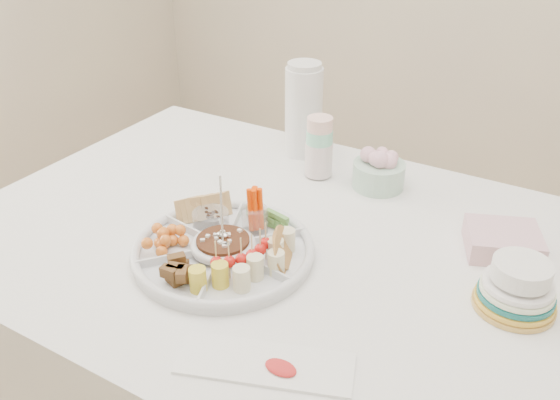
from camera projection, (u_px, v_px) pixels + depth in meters
The scene contains 15 objects.
dining_table at pixel (291, 363), 1.51m from camera, with size 1.52×1.02×0.76m, color white.
party_tray at pixel (223, 248), 1.25m from camera, with size 0.38×0.38×0.04m, color silver.
bean_dip at pixel (223, 245), 1.25m from camera, with size 0.11×0.11×0.04m, color #53280E.
tortillas at pixel (284, 246), 1.22m from camera, with size 0.10×0.10×0.06m, color #B4622E, non-canonical shape.
carrot_cucumber at pixel (264, 207), 1.31m from camera, with size 0.11×0.11×0.10m, color #FF4100, non-canonical shape.
pita_raisins at pixel (208, 210), 1.34m from camera, with size 0.11×0.11×0.06m, color #DFA856, non-canonical shape.
cherries at pixel (164, 237), 1.26m from camera, with size 0.11×0.11×0.04m, color orange, non-canonical shape.
granola_chunks at pixel (176, 271), 1.16m from camera, with size 0.09×0.09×0.04m, color #552C16, non-canonical shape.
banana_tomato at pixel (241, 269), 1.13m from camera, with size 0.11×0.11×0.09m, color #E5DC7F, non-canonical shape.
cup_stack at pixel (319, 141), 1.53m from camera, with size 0.07×0.07×0.20m, color #BCBCBC.
thermos at pixel (304, 109), 1.64m from camera, with size 0.10×0.10×0.27m, color white.
flower_bowl at pixel (379, 169), 1.51m from camera, with size 0.13×0.13×0.10m, color silver.
napkin_stack at pixel (503, 241), 1.27m from camera, with size 0.15×0.13×0.05m, color beige.
plate_stack at pixel (518, 286), 1.10m from camera, with size 0.15×0.15×0.10m, color gold.
placemat at pixel (265, 364), 0.99m from camera, with size 0.30×0.10×0.01m, color white.
Camera 1 is at (0.53, -0.96, 1.49)m, focal length 38.00 mm.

